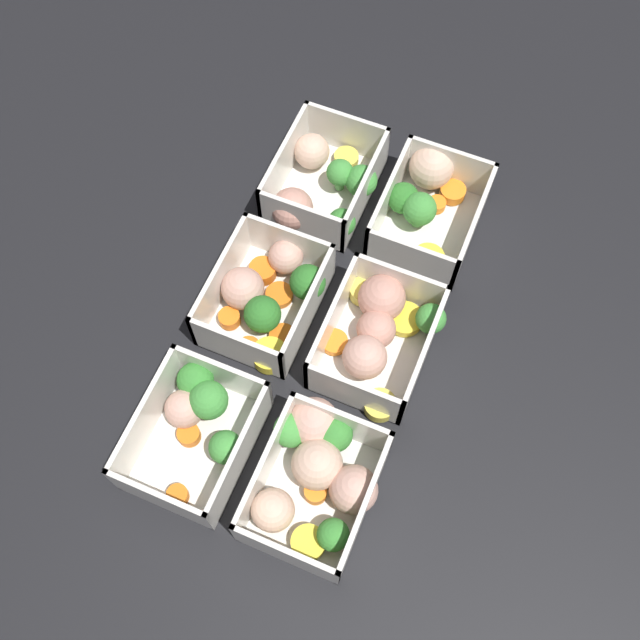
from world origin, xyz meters
TOP-DOWN VIEW (x-y plane):
  - ground_plane at (0.00, 0.00)m, footprint 4.00×4.00m
  - container_near_left at (-0.15, -0.06)m, footprint 0.16×0.12m
  - container_near_center at (0.01, -0.06)m, footprint 0.15×0.12m
  - container_near_right at (0.18, -0.05)m, footprint 0.17×0.11m
  - container_far_left at (-0.15, 0.07)m, footprint 0.14×0.11m
  - container_far_center at (0.01, 0.06)m, footprint 0.15×0.11m
  - container_far_right at (0.16, 0.06)m, footprint 0.15×0.12m

SIDE VIEW (x-z plane):
  - ground_plane at x=0.00m, z-range 0.00..0.00m
  - container_far_center at x=0.01m, z-range -0.01..0.05m
  - container_near_center at x=0.01m, z-range -0.01..0.06m
  - container_far_right at x=0.16m, z-range -0.01..0.06m
  - container_far_left at x=-0.15m, z-range -0.01..0.06m
  - container_near_right at x=0.18m, z-range -0.01..0.06m
  - container_near_left at x=-0.15m, z-range 0.00..0.06m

